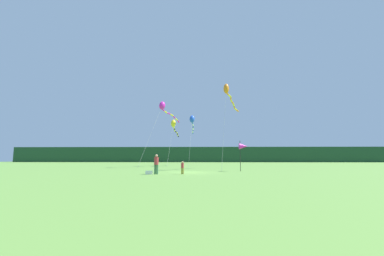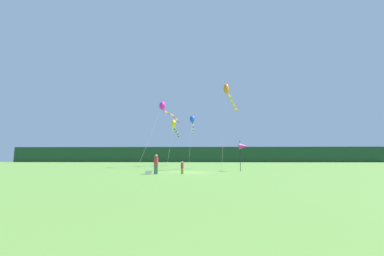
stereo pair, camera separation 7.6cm
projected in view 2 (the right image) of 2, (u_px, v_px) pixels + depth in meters
The scene contains 10 objects.
ground_plane at pixel (190, 172), 24.10m from camera, with size 120.00×120.00×0.00m, color #6B9E42.
distant_treeline at pixel (197, 155), 69.01m from camera, with size 108.00×2.52×4.37m, color #1E4228.
person_adult at pixel (156, 163), 21.62m from camera, with size 0.40×0.40×1.80m.
person_child at pixel (182, 167), 21.74m from camera, with size 0.26×0.26×1.19m.
cooler_box at pixel (149, 173), 21.45m from camera, with size 0.60×0.36×0.32m, color silver.
banner_flag_pole at pixel (243, 146), 26.15m from camera, with size 0.90×0.70×3.34m.
kite_magenta at pixel (164, 107), 36.57m from camera, with size 4.78×9.04×10.16m.
kite_blue at pixel (192, 121), 40.72m from camera, with size 1.00×9.53×8.71m.
kite_yellow at pixel (174, 125), 40.60m from camera, with size 1.00×9.58×7.99m.
kite_orange at pixel (228, 93), 30.81m from camera, with size 3.42×7.80×10.94m.
Camera 2 is at (1.08, -24.44, 1.61)m, focal length 22.10 mm.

